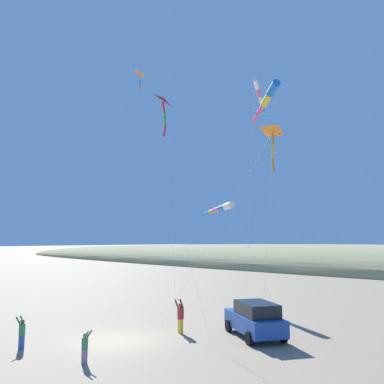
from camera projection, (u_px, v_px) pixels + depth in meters
The scene contains 12 objects.
ground_plane at pixel (116, 340), 20.04m from camera, with size 600.00×600.00×0.00m, color gray.
parked_car at pixel (255, 319), 20.76m from camera, with size 3.88×4.62×1.85m.
cooler_box at pixel (266, 324), 23.04m from camera, with size 0.62×0.42×0.42m.
person_child_green_jacket at pixel (22, 331), 18.56m from camera, with size 0.46×0.53×1.50m.
person_child_grey_jacket at pixel (85, 345), 16.34m from camera, with size 0.42×0.47×1.36m.
person_bystander_far at pixel (180, 315), 21.67m from camera, with size 0.48×0.60×1.81m.
kite_delta_white_trailing at pixel (273, 131), 26.92m from camera, with size 7.77×5.22×13.02m.
kite_delta_red_high_left at pixel (164, 101), 30.26m from camera, with size 4.84×6.11×16.48m.
kite_windsock_checkered_midright at pixel (267, 99), 32.66m from camera, with size 9.06×6.45×17.71m.
kite_delta_orange_high_right at pixel (140, 74), 33.59m from camera, with size 5.64×12.49×19.69m.
kite_windsock_black_fish_shape at pixel (221, 208), 33.87m from camera, with size 9.80×14.19×8.22m.
kite_windsock_rainbow_low_near at pixel (259, 95), 38.28m from camera, with size 16.78×8.62×20.14m.
Camera 1 is at (-12.70, -16.95, 5.14)m, focal length 36.53 mm.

